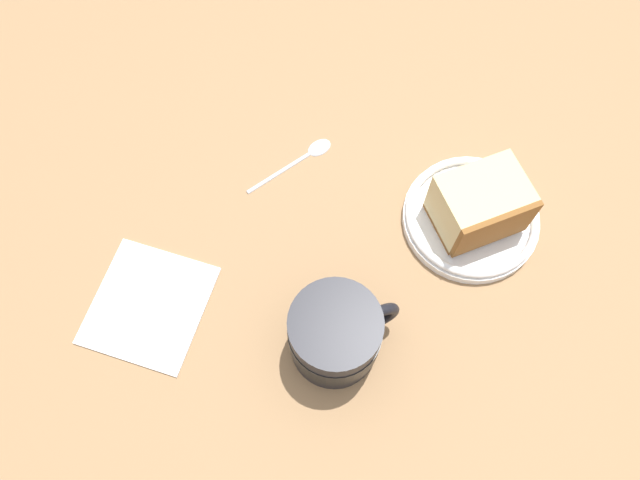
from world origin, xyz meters
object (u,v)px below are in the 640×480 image
Objects in this scene: cake_slice at (480,205)px; teaspoon at (307,154)px; folded_napkin at (149,305)px; tea_mug at (336,334)px; small_plate at (471,217)px.

cake_slice is 20.80cm from teaspoon.
cake_slice is 36.43cm from folded_napkin.
tea_mug is at bearing 167.48° from folded_napkin.
small_plate is at bearing -137.27° from tea_mug.
small_plate is at bearing -68.55° from cake_slice.
teaspoon is at bearing -132.11° from folded_napkin.
cake_slice reaches higher than teaspoon.
cake_slice reaches higher than folded_napkin.
cake_slice is 0.88× the size of folded_napkin.
small_plate is 1.39× the size of cake_slice.
cake_slice is 1.06× the size of teaspoon.
folded_napkin is at bearing 47.89° from teaspoon.
tea_mug reaches higher than teaspoon.
tea_mug reaches higher than small_plate.
cake_slice is at bearing 111.45° from small_plate.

